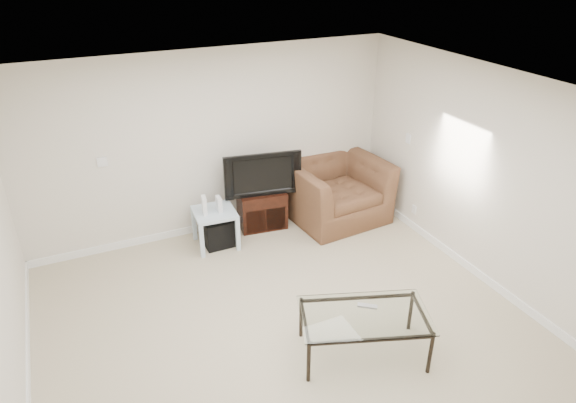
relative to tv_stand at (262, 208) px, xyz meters
name	(u,v)px	position (x,y,z in m)	size (l,w,h in m)	color
floor	(293,336)	(-0.59, -2.28, -0.27)	(5.00, 5.00, 0.00)	tan
ceiling	(294,100)	(-0.59, -2.28, 2.23)	(5.00, 5.00, 0.00)	white
wall_back	(212,144)	(-0.59, 0.22, 0.98)	(5.00, 0.02, 2.50)	silver
wall_right	(497,184)	(1.91, -2.28, 0.98)	(0.02, 5.00, 2.50)	silver
plate_back	(102,162)	(-1.99, 0.21, 0.98)	(0.12, 0.02, 0.12)	white
plate_right_switch	(408,139)	(1.90, -0.68, 0.98)	(0.02, 0.09, 0.13)	white
plate_right_outlet	(414,210)	(1.90, -0.98, 0.03)	(0.02, 0.08, 0.12)	white
tv_stand	(262,208)	(0.00, 0.00, 0.00)	(0.65, 0.45, 0.54)	black
dvd_player	(262,198)	(0.00, -0.04, 0.18)	(0.37, 0.26, 0.05)	black
television	(261,172)	(0.00, -0.03, 0.57)	(0.99, 0.20, 0.61)	black
side_table	(215,228)	(-0.76, -0.23, -0.02)	(0.53, 0.53, 0.51)	silver
subwoofer	(218,232)	(-0.72, -0.21, -0.09)	(0.39, 0.39, 0.39)	black
game_console	(204,205)	(-0.88, -0.24, 0.36)	(0.05, 0.17, 0.23)	white
game_case	(219,204)	(-0.69, -0.26, 0.34)	(0.05, 0.15, 0.20)	silver
recliner	(337,181)	(1.07, -0.23, 0.31)	(1.33, 0.87, 1.17)	brown
coffee_table	(363,334)	(-0.07, -2.79, -0.03)	(1.23, 0.69, 0.48)	black
remote	(367,306)	(0.01, -2.70, 0.22)	(0.19, 0.05, 0.02)	#B2B2B7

